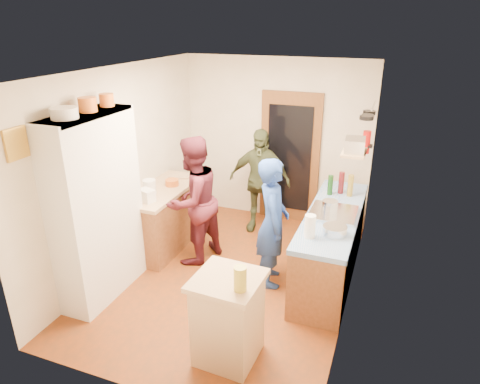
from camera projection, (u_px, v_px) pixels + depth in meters
The scene contains 44 objects.
floor at pixel (229, 277), 5.58m from camera, with size 3.00×4.00×0.02m, color brown.
ceiling at pixel (227, 70), 4.59m from camera, with size 3.00×4.00×0.02m, color silver.
wall_back at pixel (276, 141), 6.82m from camera, with size 3.00×0.02×2.60m, color beige.
wall_front at pixel (132, 270), 3.34m from camera, with size 3.00×0.02×2.60m, color beige.
wall_left at pixel (121, 169), 5.58m from camera, with size 0.02×4.00×2.60m, color beige.
wall_right at pixel (359, 201), 4.59m from camera, with size 0.02×4.00×2.60m, color beige.
door_frame at pixel (290, 158), 6.80m from camera, with size 0.95×0.06×2.10m, color brown.
door_glass at pixel (289, 159), 6.77m from camera, with size 0.70×0.02×1.70m, color black.
hutch_body at pixel (97, 209), 4.89m from camera, with size 0.40×1.20×2.20m, color silver.
hutch_top_shelf at pixel (84, 115), 4.48m from camera, with size 0.40×1.14×0.04m, color silver.
plate_stack at pixel (64, 113), 4.21m from camera, with size 0.26×0.26×0.11m, color white.
orange_pot_a at pixel (88, 105), 4.51m from camera, with size 0.19×0.19×0.15m, color orange.
orange_pot_b at pixel (107, 100), 4.79m from camera, with size 0.16×0.16×0.14m, color orange.
left_counter_base at pixel (164, 219), 6.20m from camera, with size 0.60×1.40×0.85m, color brown.
left_counter_top at pixel (162, 190), 6.03m from camera, with size 0.64×1.44×0.05m, color tan.
toaster at pixel (147, 195), 5.57m from camera, with size 0.21×0.14×0.16m, color white.
kettle at pixel (150, 187), 5.80m from camera, with size 0.17×0.17×0.20m, color white.
orange_bowl at pixel (172, 182), 6.11m from camera, with size 0.19×0.19×0.09m, color orange.
chopping_board at pixel (180, 176), 6.45m from camera, with size 0.30×0.22×0.03m, color tan.
right_counter_base at pixel (331, 246), 5.46m from camera, with size 0.60×2.20×0.84m, color brown.
right_counter_top at pixel (334, 214), 5.29m from camera, with size 0.62×2.22×0.06m, color blue.
hob at pixel (333, 213), 5.21m from camera, with size 0.55×0.58×0.04m, color silver.
pot_on_hob at pixel (330, 205), 5.22m from camera, with size 0.19×0.19×0.12m, color silver.
bottle_a at pixel (330, 185), 5.76m from camera, with size 0.07×0.07×0.27m, color #143F14.
bottle_b at pixel (341, 183), 5.80m from camera, with size 0.08×0.08×0.30m, color #591419.
bottle_c at pixel (350, 186), 5.70m from camera, with size 0.07×0.07×0.30m, color olive.
paper_towel at pixel (310, 226), 4.63m from camera, with size 0.12×0.12×0.26m, color white.
mixing_bowl at pixel (335, 230), 4.71m from camera, with size 0.27×0.27×0.10m, color silver.
island_base at pixel (228, 320), 4.11m from camera, with size 0.55×0.55×0.86m, color tan.
island_top at pixel (227, 280), 3.93m from camera, with size 0.62×0.62×0.05m, color tan.
cutting_board at pixel (225, 275), 3.99m from camera, with size 0.35×0.28×0.02m, color white.
oil_jar at pixel (240, 279), 3.71m from camera, with size 0.12×0.12×0.23m, color #AD9E2D.
pan_rail at pixel (374, 106), 5.64m from camera, with size 0.02×0.02×0.65m, color silver.
pan_hang_a at pixel (366, 118), 5.56m from camera, with size 0.18×0.18×0.05m, color black.
pan_hang_b at pixel (368, 116), 5.74m from camera, with size 0.16×0.16×0.05m, color black.
pan_hang_c at pixel (369, 112), 5.91m from camera, with size 0.17×0.17×0.05m, color black.
wall_shelf at pixel (354, 153), 4.87m from camera, with size 0.26×0.42×0.03m, color tan.
radio at pixel (355, 145), 4.84m from camera, with size 0.22×0.30×0.15m, color silver.
ext_bracket at pixel (370, 146), 6.02m from camera, with size 0.06×0.10×0.04m, color black.
fire_extinguisher at pixel (366, 142), 6.02m from camera, with size 0.11×0.11×0.32m, color red.
picture_frame at pixel (16, 144), 3.94m from camera, with size 0.03×0.25×0.30m, color gold.
person_hob at pixel (275, 224), 5.16m from camera, with size 0.60×0.39×1.64m, color #1F3E95.
person_left at pixel (197, 200), 5.68m from camera, with size 0.85×0.66×1.75m, color #4B1824.
person_back at pixel (260, 181), 6.53m from camera, with size 0.95×0.40×1.63m, color #394127.
Camera 1 is at (1.80, -4.39, 3.13)m, focal length 32.00 mm.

